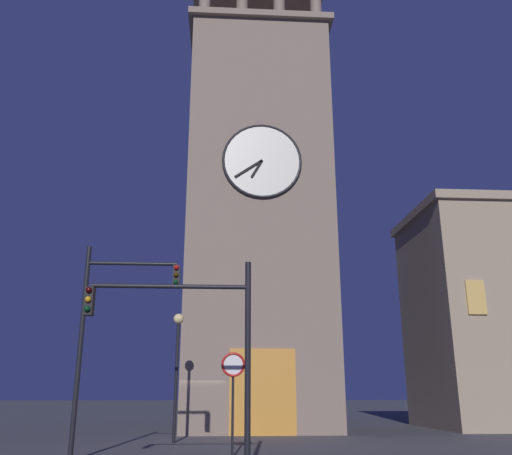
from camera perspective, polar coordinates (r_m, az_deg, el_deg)
ground_plane at (r=28.09m, az=-6.18°, el=-20.91°), size 200.00×200.00×0.00m
clocktower at (r=33.04m, az=0.07°, el=1.09°), size 8.62×9.55×29.81m
traffic_signal_near at (r=18.29m, az=-15.09°, el=-9.21°), size 3.13×0.41×6.65m
traffic_signal_mid at (r=14.60m, az=-6.80°, el=-10.73°), size 4.40×0.41×5.42m
street_lamp at (r=23.75m, az=-8.32°, el=-12.81°), size 0.44×0.44×5.22m
no_horn_sign at (r=18.11m, az=-2.43°, el=-15.21°), size 0.78×0.14×3.23m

